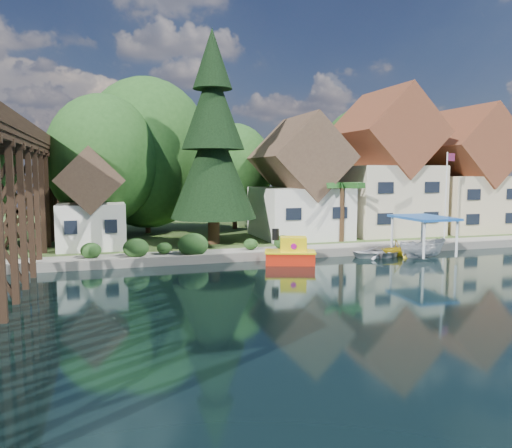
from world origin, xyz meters
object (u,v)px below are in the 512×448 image
at_px(conifer, 213,142).
at_px(tugboat, 291,253).
at_px(house_center, 384,172).
at_px(house_right, 465,178).
at_px(flagpole, 447,187).
at_px(palm_tree, 342,187).
at_px(boat_yellow, 398,247).
at_px(shed, 91,206).
at_px(boat_white_a, 380,251).
at_px(house_left, 299,186).
at_px(boat_canopy, 423,240).

height_order(conifer, tugboat, conifer).
relative_size(house_center, tugboat, 3.53).
distance_m(house_right, flagpole, 9.07).
xyz_separation_m(palm_tree, boat_yellow, (2.07, -5.43, -4.46)).
height_order(palm_tree, boat_yellow, palm_tree).
bearing_deg(house_right, shed, -177.61).
bearing_deg(boat_white_a, boat_yellow, -91.85).
relative_size(house_center, house_right, 1.12).
xyz_separation_m(house_center, house_right, (9.00, -0.50, -0.64)).
relative_size(conifer, tugboat, 4.41).
bearing_deg(house_left, conifer, -166.13).
bearing_deg(house_center, boat_white_a, -121.96).
bearing_deg(house_center, shed, -175.76).
relative_size(house_right, boat_canopy, 2.55).
height_order(house_left, tugboat, house_left).
bearing_deg(house_right, tugboat, -156.17).
distance_m(house_center, boat_canopy, 12.34).
xyz_separation_m(flagpole, tugboat, (-15.87, -3.98, -4.42)).
distance_m(palm_tree, boat_white_a, 7.13).
bearing_deg(palm_tree, flagpole, -13.09).
distance_m(shed, palm_tree, 20.50).
bearing_deg(flagpole, boat_yellow, -153.89).
xyz_separation_m(house_center, boat_white_a, (-6.08, -9.74, -6.00)).
bearing_deg(tugboat, boat_canopy, -1.70).
relative_size(house_left, palm_tree, 2.07).
bearing_deg(boat_white_a, flagpole, -65.39).
xyz_separation_m(palm_tree, tugboat, (-6.95, -6.06, -4.39)).
relative_size(house_left, boat_white_a, 2.76).
distance_m(conifer, boat_canopy, 18.14).
xyz_separation_m(house_right, boat_white_a, (-15.08, -9.24, -5.36)).
bearing_deg(conifer, boat_white_a, -32.30).
bearing_deg(palm_tree, house_left, 120.39).
bearing_deg(conifer, palm_tree, -9.87).
bearing_deg(house_left, flagpole, -28.17).
relative_size(tugboat, boat_white_a, 0.98).
height_order(boat_white_a, boat_yellow, boat_yellow).
relative_size(shed, boat_white_a, 1.96).
bearing_deg(conifer, tugboat, -64.51).
bearing_deg(house_left, shed, -175.23).
xyz_separation_m(boat_canopy, boat_yellow, (-1.51, 0.94, -0.64)).
relative_size(palm_tree, tugboat, 1.35).
height_order(palm_tree, tugboat, palm_tree).
xyz_separation_m(tugboat, boat_white_a, (7.56, 0.76, -0.35)).
bearing_deg(conifer, boat_yellow, -29.70).
distance_m(house_right, boat_white_a, 18.48).
relative_size(house_left, house_center, 0.79).
height_order(house_center, boat_white_a, house_center).
height_order(tugboat, boat_white_a, tugboat).
distance_m(house_right, boat_canopy, 16.51).
height_order(house_left, boat_white_a, house_left).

